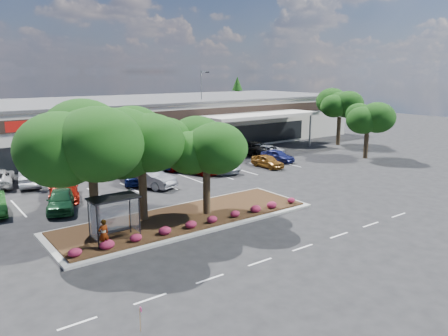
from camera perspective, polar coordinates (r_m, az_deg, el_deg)
ground at (r=27.73m, az=2.99°, el=-8.15°), size 160.00×160.00×0.00m
retail_store at (r=56.76m, az=-19.38°, el=5.08°), size 80.40×25.20×6.25m
landscape_island at (r=29.66m, az=-4.99°, el=-6.54°), size 18.00×6.00×0.26m
lane_markings at (r=35.90m, az=-7.87°, el=-3.42°), size 33.12×20.06×0.01m
shrub_row at (r=27.86m, az=-2.71°, el=-6.94°), size 17.00×0.80×0.50m
bus_shelter at (r=25.74m, az=-14.33°, el=-4.76°), size 2.75×1.55×2.59m
island_tree_west at (r=26.50m, az=-16.83°, el=-0.17°), size 7.20×7.20×7.89m
island_tree_mid at (r=28.51m, az=-10.68°, el=0.43°), size 6.60×6.60×7.32m
island_tree_east at (r=29.28m, az=-2.31°, el=0.14°), size 5.80×5.80×6.50m
tree_east_near at (r=52.49m, az=18.18°, el=4.73°), size 5.60×5.60×6.51m
tree_east_far at (r=61.17m, az=14.83°, el=6.48°), size 6.40×6.40×7.62m
conifer_north_east at (r=81.72m, az=1.74°, el=8.77°), size 3.96×3.96×9.00m
person_waiting at (r=24.97m, az=-15.45°, el=-8.30°), size 0.65×0.46×1.67m
light_pole at (r=57.96m, az=-2.88°, el=7.14°), size 1.41×0.78×9.91m
survey_stake at (r=17.86m, az=-10.87°, el=-18.45°), size 0.08×0.14×1.00m
car_1 at (r=33.41m, az=-20.53°, el=-3.95°), size 3.26×4.87×1.54m
car_2 at (r=36.42m, az=-20.23°, el=-2.58°), size 3.60×5.82×1.57m
car_3 at (r=40.00m, az=-11.66°, el=-0.72°), size 3.52×5.15×1.63m
car_4 at (r=38.19m, az=-9.86°, el=-1.22°), size 3.58×5.42×1.69m
car_5 at (r=43.08m, az=-3.70°, el=0.47°), size 4.96×6.52×1.65m
car_6 at (r=43.47m, az=-0.67°, el=0.50°), size 2.78×5.49×1.49m
car_7 at (r=45.56m, az=5.70°, el=0.90°), size 1.60×3.93×1.34m
car_8 at (r=48.60m, az=7.00°, el=1.61°), size 2.29×4.21×1.36m
car_10 at (r=41.73m, az=-23.85°, el=-0.98°), size 3.05×5.30×1.65m
car_11 at (r=45.40m, az=-18.23°, el=0.53°), size 3.41×6.24×1.72m
car_12 at (r=44.87m, az=-18.77°, el=0.10°), size 2.53×4.92×1.33m
car_13 at (r=45.44m, az=-8.17°, el=1.05°), size 2.59×5.24×1.72m
car_14 at (r=46.22m, az=-8.55°, el=0.99°), size 3.79×5.33×1.35m
car_15 at (r=46.77m, az=-2.99°, el=1.40°), size 3.06×5.76×1.59m
car_16 at (r=52.44m, az=3.42°, el=2.62°), size 3.39×6.13×1.62m
car_17 at (r=51.64m, az=5.17°, el=2.28°), size 3.50×5.26×1.34m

